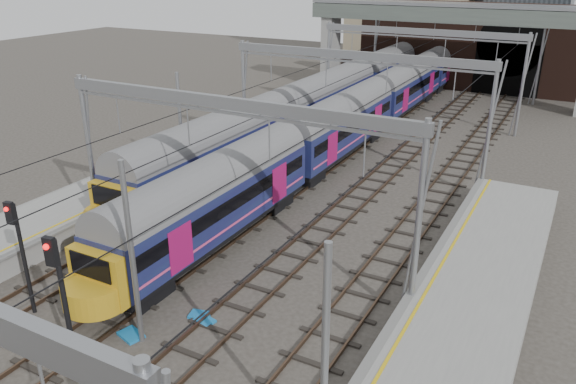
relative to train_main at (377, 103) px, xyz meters
The scene contains 12 objects.
ground 32.13m from the train_main, 86.42° to the right, with size 160.00×160.00×0.00m, color #38332D.
tracks 17.26m from the train_main, 83.28° to the right, with size 14.40×80.00×0.22m.
overhead_line 11.48m from the train_main, 79.21° to the right, with size 16.80×80.00×8.00m.
retaining_wall 20.33m from the train_main, 80.33° to the left, with size 28.00×2.75×9.00m.
overbridge 14.98m from the train_main, 81.88° to the left, with size 28.00×3.00×9.25m.
train_main is the anchor object (origin of this frame).
train_second 4.22m from the train_main, 161.47° to the right, with size 2.75×47.62×4.74m.
signal_near_left 30.84m from the train_main, 95.56° to the right, with size 0.36×0.47×4.82m.
signal_near_centre 32.57m from the train_main, 87.51° to the right, with size 0.40×0.48×5.28m.
equip_cover_a 30.11m from the train_main, 87.20° to the right, with size 0.94×0.66×0.11m, color #1873B8.
equip_cover_b 28.24m from the train_main, 83.22° to the right, with size 0.77×0.55×0.09m, color #1873B8.
equip_cover_c 27.99m from the train_main, 83.94° to the right, with size 0.81×0.57×0.10m, color #1873B8.
Camera 1 is at (12.75, -10.35, 12.86)m, focal length 35.00 mm.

